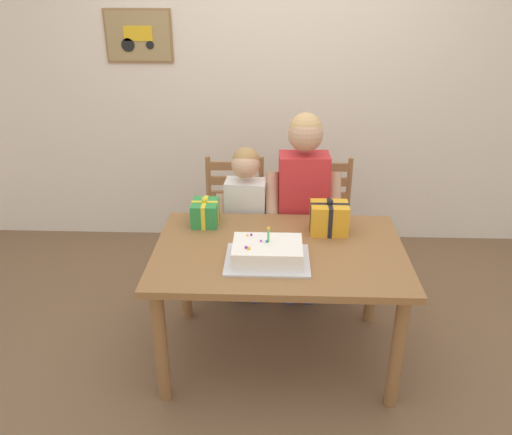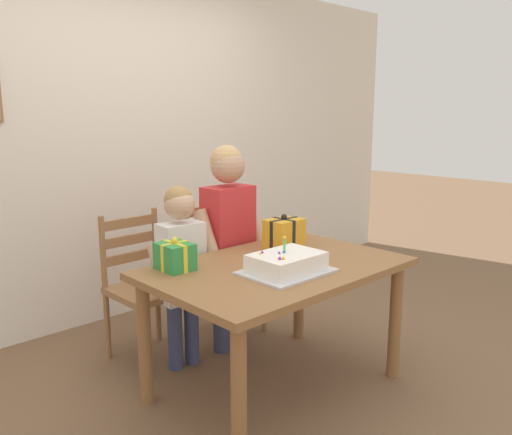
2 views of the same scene
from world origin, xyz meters
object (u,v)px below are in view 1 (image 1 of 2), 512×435
Objects in this scene: dining_table at (279,264)px; chair_right at (322,225)px; gift_box_beside_cake at (329,218)px; child_younger at (246,212)px; chair_left at (235,224)px; birthday_cake at (267,253)px; child_older at (303,194)px; gift_box_red_large at (205,213)px.

dining_table is 0.91m from chair_right.
gift_box_beside_cake is 0.24× the size of chair_right.
dining_table is 1.23× the size of child_younger.
gift_box_beside_cake is 0.93m from chair_left.
dining_table is 0.40m from gift_box_beside_cake.
birthday_cake is 0.73m from child_younger.
child_younger is at bearing 179.92° from child_older.
child_older is at bearing -29.72° from chair_left.
gift_box_red_large is at bearing -155.57° from child_older.
child_younger is (-0.22, 0.58, 0.05)m from dining_table.
chair_left is 1.00× the size of chair_right.
gift_box_beside_cake is at bearing 45.27° from birthday_cake.
chair_right reaches higher than dining_table.
birthday_cake is 0.58m from gift_box_red_large.
gift_box_beside_cake is at bearing 37.51° from dining_table.
chair_right reaches higher than birthday_cake.
chair_left is at bearing 104.38° from birthday_cake.
child_older is at bearing -0.08° from child_younger.
gift_box_beside_cake is at bearing -46.18° from chair_left.
gift_box_red_large is 0.65m from child_older.
chair_left and chair_right have the same top height.
gift_box_red_large is 0.21× the size of chair_left.
gift_box_red_large is 0.17× the size of child_younger.
child_older is (0.22, 0.71, 0.04)m from birthday_cake.
child_younger reaches higher than chair_left.
chair_left is 0.63m from chair_right.
gift_box_red_large is 0.21× the size of chair_right.
dining_table is at bearing -142.49° from gift_box_beside_cake.
birthday_cake is at bearing -111.09° from chair_right.
chair_left is 0.83× the size of child_younger.
dining_table is 0.62m from child_younger.
birthday_cake is 0.50m from gift_box_beside_cake.
birthday_cake is at bearing -106.87° from child_older.
chair_right is at bearing 35.34° from gift_box_red_large.
chair_left is 0.69× the size of child_older.
child_older reaches higher than chair_left.
child_younger is (0.10, -0.27, 0.21)m from chair_left.
child_younger is at bearing -153.33° from chair_right.
birthday_cake reaches higher than gift_box_red_large.
child_older is (0.47, -0.27, 0.35)m from chair_left.
child_older is at bearing 75.28° from dining_table.
dining_table is at bearing -110.35° from chair_right.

